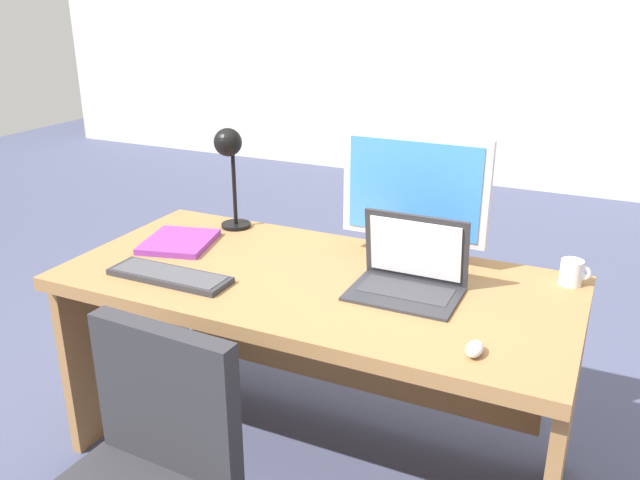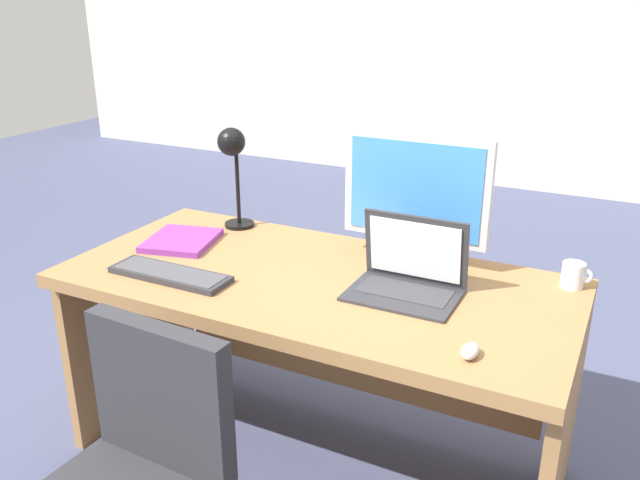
{
  "view_description": "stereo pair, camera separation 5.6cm",
  "coord_description": "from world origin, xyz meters",
  "px_view_note": "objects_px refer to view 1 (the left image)",
  "views": [
    {
      "loc": [
        0.88,
        -1.83,
        1.66
      ],
      "look_at": [
        0.0,
        0.04,
        0.87
      ],
      "focal_mm": 36.86,
      "sensor_mm": 36.0,
      "label": 1
    },
    {
      "loc": [
        0.93,
        -1.81,
        1.66
      ],
      "look_at": [
        0.0,
        0.04,
        0.87
      ],
      "focal_mm": 36.86,
      "sensor_mm": 36.0,
      "label": 2
    }
  ],
  "objects_px": {
    "keyboard": "(170,276)",
    "desk_lamp": "(229,156)",
    "monitor": "(415,191)",
    "desk": "(320,322)",
    "book": "(179,242)",
    "mouse": "(475,349)",
    "coffee_mug": "(572,272)",
    "laptop": "(411,267)"
  },
  "relations": [
    {
      "from": "book",
      "to": "coffee_mug",
      "type": "xyz_separation_m",
      "value": [
        1.39,
        0.25,
        0.03
      ]
    },
    {
      "from": "keyboard",
      "to": "desk_lamp",
      "type": "distance_m",
      "value": 0.6
    },
    {
      "from": "mouse",
      "to": "book",
      "type": "distance_m",
      "value": 1.25
    },
    {
      "from": "laptop",
      "to": "book",
      "type": "distance_m",
      "value": 0.92
    },
    {
      "from": "desk_lamp",
      "to": "desk",
      "type": "bearing_deg",
      "value": -26.13
    },
    {
      "from": "desk",
      "to": "book",
      "type": "xyz_separation_m",
      "value": [
        -0.6,
        0.01,
        0.2
      ]
    },
    {
      "from": "monitor",
      "to": "laptop",
      "type": "bearing_deg",
      "value": -73.21
    },
    {
      "from": "monitor",
      "to": "keyboard",
      "type": "distance_m",
      "value": 0.89
    },
    {
      "from": "desk",
      "to": "desk_lamp",
      "type": "bearing_deg",
      "value": 153.87
    },
    {
      "from": "desk",
      "to": "monitor",
      "type": "bearing_deg",
      "value": 44.7
    },
    {
      "from": "laptop",
      "to": "desk_lamp",
      "type": "bearing_deg",
      "value": 163.61
    },
    {
      "from": "mouse",
      "to": "coffee_mug",
      "type": "bearing_deg",
      "value": 72.3
    },
    {
      "from": "laptop",
      "to": "keyboard",
      "type": "bearing_deg",
      "value": -160.21
    },
    {
      "from": "desk",
      "to": "keyboard",
      "type": "bearing_deg",
      "value": -148.76
    },
    {
      "from": "desk",
      "to": "coffee_mug",
      "type": "height_order",
      "value": "coffee_mug"
    },
    {
      "from": "keyboard",
      "to": "mouse",
      "type": "bearing_deg",
      "value": -3.11
    },
    {
      "from": "keyboard",
      "to": "book",
      "type": "height_order",
      "value": "same"
    },
    {
      "from": "keyboard",
      "to": "desk_lamp",
      "type": "xyz_separation_m",
      "value": [
        -0.08,
        0.52,
        0.29
      ]
    },
    {
      "from": "mouse",
      "to": "keyboard",
      "type": "bearing_deg",
      "value": 176.89
    },
    {
      "from": "mouse",
      "to": "desk",
      "type": "bearing_deg",
      "value": 151.97
    },
    {
      "from": "desk",
      "to": "mouse",
      "type": "xyz_separation_m",
      "value": [
        0.6,
        -0.32,
        0.21
      ]
    },
    {
      "from": "desk",
      "to": "monitor",
      "type": "relative_size",
      "value": 3.31
    },
    {
      "from": "mouse",
      "to": "coffee_mug",
      "type": "distance_m",
      "value": 0.61
    },
    {
      "from": "book",
      "to": "laptop",
      "type": "bearing_deg",
      "value": -0.18
    },
    {
      "from": "monitor",
      "to": "coffee_mug",
      "type": "xyz_separation_m",
      "value": [
        0.54,
        0.02,
        -0.21
      ]
    },
    {
      "from": "desk",
      "to": "monitor",
      "type": "height_order",
      "value": "monitor"
    },
    {
      "from": "monitor",
      "to": "desk_lamp",
      "type": "bearing_deg",
      "value": 179.48
    },
    {
      "from": "desk",
      "to": "mouse",
      "type": "bearing_deg",
      "value": -28.03
    },
    {
      "from": "book",
      "to": "monitor",
      "type": "bearing_deg",
      "value": 15.47
    },
    {
      "from": "book",
      "to": "coffee_mug",
      "type": "height_order",
      "value": "coffee_mug"
    },
    {
      "from": "monitor",
      "to": "desk_lamp",
      "type": "distance_m",
      "value": 0.76
    },
    {
      "from": "desk",
      "to": "desk_lamp",
      "type": "height_order",
      "value": "desk_lamp"
    },
    {
      "from": "desk",
      "to": "monitor",
      "type": "xyz_separation_m",
      "value": [
        0.25,
        0.24,
        0.45
      ]
    },
    {
      "from": "laptop",
      "to": "desk",
      "type": "bearing_deg",
      "value": -178.76
    },
    {
      "from": "keyboard",
      "to": "monitor",
      "type": "bearing_deg",
      "value": 36.69
    },
    {
      "from": "coffee_mug",
      "to": "mouse",
      "type": "bearing_deg",
      "value": -107.7
    },
    {
      "from": "desk_lamp",
      "to": "coffee_mug",
      "type": "bearing_deg",
      "value": 0.51
    },
    {
      "from": "monitor",
      "to": "desk_lamp",
      "type": "xyz_separation_m",
      "value": [
        -0.76,
        0.01,
        0.05
      ]
    },
    {
      "from": "desk",
      "to": "book",
      "type": "distance_m",
      "value": 0.63
    },
    {
      "from": "desk_lamp",
      "to": "book",
      "type": "relative_size",
      "value": 1.28
    },
    {
      "from": "mouse",
      "to": "book",
      "type": "height_order",
      "value": "mouse"
    },
    {
      "from": "coffee_mug",
      "to": "keyboard",
      "type": "bearing_deg",
      "value": -156.72
    }
  ]
}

